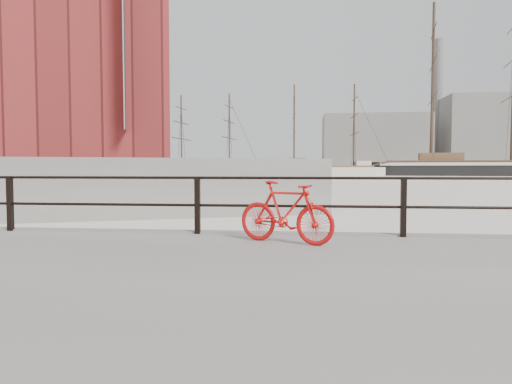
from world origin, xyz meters
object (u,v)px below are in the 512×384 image
(bicycle, at_px, (286,212))
(schooner_mid, at_px, (324,176))
(barque_black, at_px, (511,176))
(schooner_left, at_px, (205,176))
(workboat_far, at_px, (20,182))
(workboat_near, at_px, (65,185))

(bicycle, height_order, schooner_mid, schooner_mid)
(barque_black, xyz_separation_m, schooner_mid, (-36.13, -2.51, 0.00))
(schooner_left, xyz_separation_m, workboat_far, (-12.34, -39.34, 0.00))
(schooner_mid, bearing_deg, workboat_near, -119.38)
(barque_black, relative_size, workboat_near, 4.93)
(bicycle, bearing_deg, workboat_near, 147.47)
(schooner_left, bearing_deg, workboat_far, -101.32)
(schooner_mid, bearing_deg, schooner_left, -174.12)
(workboat_near, relative_size, workboat_far, 1.20)
(workboat_near, distance_m, workboat_far, 13.29)
(workboat_near, bearing_deg, barque_black, 34.06)
(bicycle, distance_m, workboat_far, 51.48)
(schooner_mid, bearing_deg, barque_black, 0.55)
(barque_black, height_order, workboat_far, barque_black)
(bicycle, xyz_separation_m, workboat_near, (-21.32, 32.13, -0.83))
(workboat_near, xyz_separation_m, workboat_far, (-10.07, 8.67, 0.00))
(schooner_left, bearing_deg, bicycle, -70.53)
(bicycle, relative_size, schooner_left, 0.07)
(barque_black, distance_m, workboat_far, 84.73)
(schooner_left, relative_size, workboat_far, 1.98)
(barque_black, xyz_separation_m, workboat_near, (-61.34, -54.27, 0.00))
(workboat_far, bearing_deg, schooner_left, 73.69)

